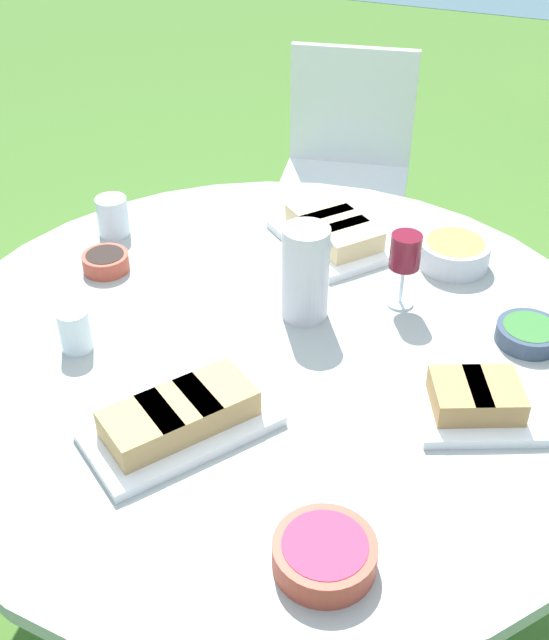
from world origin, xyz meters
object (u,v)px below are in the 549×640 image
dining_table (274,373)px  wine_glass (405,255)px  water_pitcher (306,273)px  chair_near_left (346,160)px

dining_table → wine_glass: wine_glass is taller
dining_table → water_pitcher: 0.23m
chair_near_left → wine_glass: (0.43, -1.07, 0.32)m
chair_near_left → water_pitcher: (0.25, -1.18, 0.30)m
wine_glass → dining_table: bearing=-132.5°
water_pitcher → wine_glass: size_ratio=1.22×
water_pitcher → dining_table: bearing=-102.1°
chair_near_left → wine_glass: 1.20m
dining_table → chair_near_left: chair_near_left is taller
dining_table → chair_near_left: 1.32m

